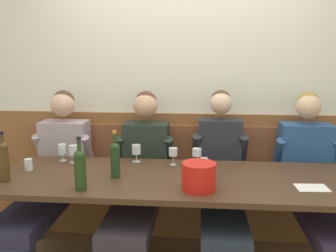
{
  "coord_description": "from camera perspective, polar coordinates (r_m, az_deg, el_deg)",
  "views": [
    {
      "loc": [
        0.15,
        -2.41,
        1.63
      ],
      "look_at": [
        -0.1,
        0.44,
        1.05
      ],
      "focal_mm": 39.47,
      "sensor_mm": 36.0,
      "label": 1
    }
  ],
  "objects": [
    {
      "name": "wine_glass_by_bottle",
      "position": [
        3.18,
        -16.01,
        -3.59
      ],
      "size": [
        0.07,
        0.07,
        0.14
      ],
      "color": "silver",
      "rests_on": "dining_table"
    },
    {
      "name": "dining_table",
      "position": [
        2.73,
        1.6,
        -9.18
      ],
      "size": [
        2.68,
        0.88,
        0.73
      ],
      "color": "#462E1D",
      "rests_on": "ground"
    },
    {
      "name": "water_tumbler_right",
      "position": [
        3.03,
        -20.74,
        -5.58
      ],
      "size": [
        0.06,
        0.06,
        0.09
      ],
      "primitive_type": "cylinder",
      "color": "silver",
      "rests_on": "dining_table"
    },
    {
      "name": "wine_bottle_clear_water",
      "position": [
        2.48,
        -13.43,
        -6.34
      ],
      "size": [
        0.08,
        0.08,
        0.36
      ],
      "color": "#203A17",
      "rests_on": "dining_table"
    },
    {
      "name": "wine_bottle_green_tall",
      "position": [
        2.81,
        -24.04,
        -4.81
      ],
      "size": [
        0.07,
        0.07,
        0.36
      ],
      "color": "#483016",
      "rests_on": "dining_table"
    },
    {
      "name": "water_tumbler_center",
      "position": [
        2.69,
        6.54,
        -6.98
      ],
      "size": [
        0.06,
        0.06,
        0.1
      ],
      "primitive_type": "cylinder",
      "color": "silver",
      "rests_on": "dining_table"
    },
    {
      "name": "water_tumbler_left",
      "position": [
        2.85,
        5.58,
        -5.88
      ],
      "size": [
        0.06,
        0.06,
        0.1
      ],
      "primitive_type": "cylinder",
      "color": "silver",
      "rests_on": "dining_table"
    },
    {
      "name": "person_center_right_seat",
      "position": [
        3.29,
        -17.54,
        -6.75
      ],
      "size": [
        0.53,
        1.31,
        1.28
      ],
      "color": "#2A2E3A",
      "rests_on": "ground"
    },
    {
      "name": "room_wall_back",
      "position": [
        3.51,
        2.64,
        7.74
      ],
      "size": [
        6.8,
        0.08,
        2.8
      ],
      "primitive_type": "cube",
      "color": "silver",
      "rests_on": "ground"
    },
    {
      "name": "wine_glass_center_front",
      "position": [
        2.93,
        4.47,
        -4.22
      ],
      "size": [
        0.07,
        0.07,
        0.14
      ],
      "color": "silver",
      "rests_on": "dining_table"
    },
    {
      "name": "tasting_sheet_left_guest",
      "position": [
        2.67,
        21.34,
        -8.86
      ],
      "size": [
        0.22,
        0.16,
        0.0
      ],
      "primitive_type": "cube",
      "rotation": [
        0.0,
        0.0,
        0.06
      ],
      "color": "white",
      "rests_on": "dining_table"
    },
    {
      "name": "person_center_left_seat",
      "position": [
        3.09,
        -4.32,
        -7.37
      ],
      "size": [
        0.51,
        1.31,
        1.28
      ],
      "color": "#2D2D36",
      "rests_on": "ground"
    },
    {
      "name": "ice_bucket",
      "position": [
        2.45,
        4.79,
        -7.74
      ],
      "size": [
        0.23,
        0.23,
        0.18
      ],
      "primitive_type": "cylinder",
      "color": "red",
      "rests_on": "dining_table"
    },
    {
      "name": "wine_glass_near_bucket",
      "position": [
        3.05,
        -4.91,
        -3.71
      ],
      "size": [
        0.07,
        0.07,
        0.14
      ],
      "color": "silver",
      "rests_on": "dining_table"
    },
    {
      "name": "person_right_seat",
      "position": [
        3.03,
        8.22,
        -8.16
      ],
      "size": [
        0.48,
        1.29,
        1.3
      ],
      "color": "#2E3030",
      "rests_on": "ground"
    },
    {
      "name": "wood_wainscot_panel",
      "position": [
        3.62,
        2.47,
        -6.27
      ],
      "size": [
        6.8,
        0.03,
        1.05
      ],
      "primitive_type": "cube",
      "color": "brown",
      "rests_on": "ground"
    },
    {
      "name": "person_left_seat",
      "position": [
        3.18,
        21.78,
        -7.69
      ],
      "size": [
        0.54,
        1.3,
        1.29
      ],
      "color": "#252436",
      "rests_on": "ground"
    },
    {
      "name": "wine_glass_right_end",
      "position": [
        3.11,
        -14.4,
        -3.7
      ],
      "size": [
        0.07,
        0.07,
        0.15
      ],
      "color": "silver",
      "rests_on": "dining_table"
    },
    {
      "name": "wine_bottle_amber_mid",
      "position": [
        2.68,
        -8.17,
        -4.95
      ],
      "size": [
        0.07,
        0.07,
        0.35
      ],
      "color": "#1D3A1B",
      "rests_on": "dining_table"
    },
    {
      "name": "wall_bench",
      "position": [
        3.51,
        2.27,
        -11.1
      ],
      "size": [
        2.98,
        0.42,
        0.94
      ],
      "color": "brown",
      "rests_on": "ground"
    },
    {
      "name": "wine_glass_mid_right",
      "position": [
        2.95,
        0.8,
        -4.16
      ],
      "size": [
        0.07,
        0.07,
        0.14
      ],
      "color": "silver",
      "rests_on": "dining_table"
    }
  ]
}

